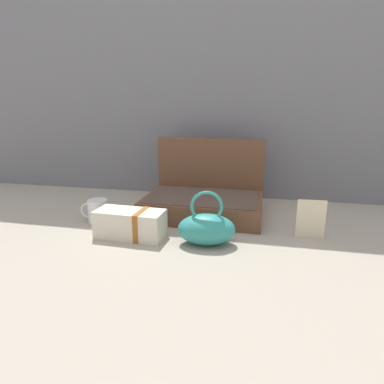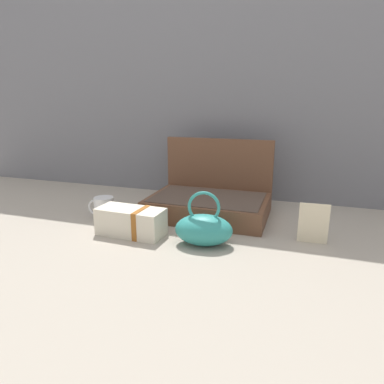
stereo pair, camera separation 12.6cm
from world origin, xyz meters
The scene contains 7 objects.
ground_plane centered at (0.00, 0.00, 0.00)m, with size 6.00×6.00×0.00m, color #9E9384.
back_wall centered at (0.00, 0.58, 0.70)m, with size 3.20×0.06×1.40m, color slate.
open_suitcase centered at (0.00, 0.24, 0.07)m, with size 0.52×0.36×0.33m.
teal_pouch_handbag centered at (0.07, -0.10, 0.06)m, with size 0.22×0.16×0.20m.
cream_toiletry_bag centered at (-0.22, -0.10, 0.05)m, with size 0.26×0.12×0.11m.
coffee_mug centered at (-0.42, 0.02, 0.05)m, with size 0.12×0.08×0.10m.
info_card_left centered at (0.44, 0.04, 0.07)m, with size 0.10×0.01×0.15m, color beige.
Camera 1 is at (0.26, -1.21, 0.50)m, focal length 31.61 mm.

